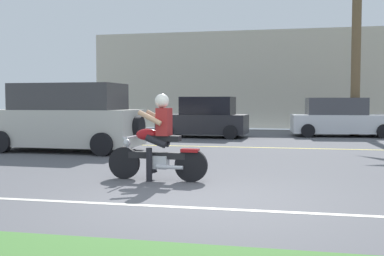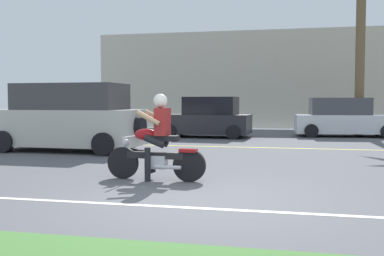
% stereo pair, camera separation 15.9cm
% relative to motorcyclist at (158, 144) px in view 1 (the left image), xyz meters
% --- Properties ---
extents(ground, '(56.00, 30.00, 0.04)m').
position_rel_motorcyclist_xyz_m(ground, '(1.06, 1.35, -0.71)').
color(ground, '#545459').
extents(lane_line_near, '(50.40, 0.12, 0.01)m').
position_rel_motorcyclist_xyz_m(lane_line_near, '(1.06, -2.07, -0.68)').
color(lane_line_near, silver).
rests_on(lane_line_near, ground).
extents(lane_line_far, '(50.40, 0.12, 0.01)m').
position_rel_motorcyclist_xyz_m(lane_line_far, '(1.06, 6.63, -0.68)').
color(lane_line_far, yellow).
rests_on(lane_line_far, ground).
extents(motorcyclist, '(1.95, 0.64, 1.63)m').
position_rel_motorcyclist_xyz_m(motorcyclist, '(0.00, 0.00, 0.00)').
color(motorcyclist, black).
rests_on(motorcyclist, ground).
extents(suv_nearby, '(4.59, 2.22, 2.01)m').
position_rel_motorcyclist_xyz_m(suv_nearby, '(-4.07, 4.44, 0.28)').
color(suv_nearby, beige).
rests_on(suv_nearby, ground).
extents(parked_car_0, '(4.38, 2.03, 1.50)m').
position_rel_motorcyclist_xyz_m(parked_car_0, '(-7.21, 9.85, 0.02)').
color(parked_car_0, '#2D663D').
rests_on(parked_car_0, ground).
extents(parked_car_1, '(3.69, 2.03, 1.67)m').
position_rel_motorcyclist_xyz_m(parked_car_1, '(-1.04, 10.55, 0.08)').
color(parked_car_1, '#232328').
rests_on(parked_car_1, ground).
extents(parked_car_2, '(4.25, 2.22, 1.63)m').
position_rel_motorcyclist_xyz_m(parked_car_2, '(4.50, 12.20, 0.07)').
color(parked_car_2, silver).
rests_on(parked_car_2, ground).
extents(building_far, '(17.10, 4.00, 5.37)m').
position_rel_motorcyclist_xyz_m(building_far, '(-0.18, 19.35, 2.00)').
color(building_far, beige).
rests_on(building_far, ground).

